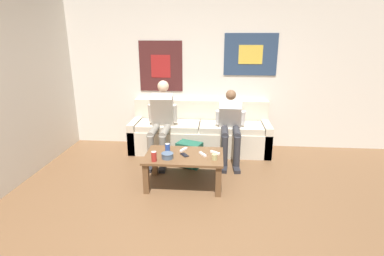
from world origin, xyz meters
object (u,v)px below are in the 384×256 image
Objects in this scene: backpack at (189,155)px; drink_can_red at (154,157)px; game_controller_near_right at (203,154)px; cell_phone at (184,155)px; person_seated_adult at (161,118)px; coffee_table at (184,160)px; ceramic_bowl at (167,155)px; game_controller_near_left at (184,150)px; game_controller_far_center at (215,153)px; pillar_candle at (214,157)px; couch at (200,134)px; person_seated_teen at (231,124)px; drink_can_blue at (168,148)px.

backpack is 0.96m from drink_can_red.
cell_phone is (-0.23, -0.03, -0.01)m from game_controller_near_right.
person_seated_adult is 2.91× the size of backpack.
game_controller_near_right is at bearing 23.01° from drink_can_red.
coffee_table is 0.26m from ceramic_bowl.
game_controller_near_left reaches higher than backpack.
game_controller_far_center is at bearing -43.89° from person_seated_adult.
coffee_table reaches higher than backpack.
ceramic_bowl is 0.18m from drink_can_red.
pillar_candle reaches higher than backpack.
couch is 16.65× the size of game_controller_near_right.
couch is 1.14m from game_controller_near_left.
ceramic_bowl is 1.24× the size of drink_can_red.
game_controller_far_center is at bearing 14.07° from cell_phone.
cell_phone is at bearing -68.19° from coffee_table.
person_seated_adult reaches higher than drink_can_red.
drink_can_red reaches higher than ceramic_bowl.
game_controller_near_right is at bearing 3.01° from coffee_table.
game_controller_near_left is at bearing -59.88° from person_seated_adult.
pillar_candle is at bearing -50.51° from person_seated_adult.
person_seated_teen is 1.00m from game_controller_near_left.
person_seated_adult is 0.74m from backpack.
pillar_candle is 0.21m from game_controller_near_right.
drink_can_blue reaches higher than cell_phone.
person_seated_teen is at bearing 56.19° from cell_phone.
ceramic_bowl is (0.27, -1.04, -0.19)m from person_seated_adult.
cell_phone is at bearing -90.11° from backpack.
game_controller_far_center is (-0.23, -0.82, -0.15)m from person_seated_teen.
pillar_candle is (0.85, -1.03, -0.19)m from person_seated_adult.
drink_can_red is at bearing -112.19° from drink_can_blue.
cell_phone is (0.20, 0.12, -0.04)m from ceramic_bowl.
cell_phone is at bearing -63.17° from person_seated_adult.
person_seated_teen is 7.70× the size of game_controller_near_right.
drink_can_blue and drink_can_red have the same top height.
game_controller_near_left is at bearing -130.76° from person_seated_teen.
coffee_table is at bearing -124.48° from person_seated_teen.
game_controller_near_left is (0.44, -0.75, -0.22)m from person_seated_adult.
person_seated_adult is 9.06× the size of game_controller_far_center.
game_controller_near_left is at bearing 145.82° from pillar_candle.
game_controller_near_right is at bearing 137.78° from pillar_candle.
couch reaches higher than backpack.
ceramic_bowl is at bearing -120.69° from game_controller_near_left.
coffee_table is 2.41× the size of backpack.
drink_can_red reaches higher than game_controller_near_left.
person_seated_teen is 7.42× the size of game_controller_near_left.
person_seated_adult reaches higher than couch.
cell_phone is (-0.12, -1.29, 0.14)m from couch.
game_controller_far_center is at bearing 23.25° from drink_can_red.
game_controller_far_center reaches higher than backpack.
couch is 16.04× the size of game_controller_near_left.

